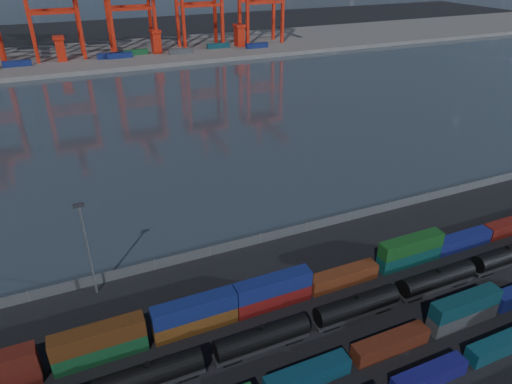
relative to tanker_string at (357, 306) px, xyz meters
name	(u,v)px	position (x,y,z in m)	size (l,w,h in m)	color
ground	(342,348)	(-5.14, -4.36, -2.16)	(700.00, 700.00, 0.00)	black
harbor_water	(163,119)	(-5.14, 100.64, -2.15)	(700.00, 700.00, 0.00)	#2C3740
far_quay	(114,54)	(-5.14, 205.64, -1.16)	(700.00, 70.00, 2.00)	#514F4C
container_row_north	(253,300)	(-13.56, 7.44, 0.01)	(141.87, 2.51, 5.35)	#101552
tanker_string	(357,306)	(0.00, 0.00, 0.00)	(107.01, 3.01, 4.31)	black
waterfront_fence	(260,239)	(-5.14, 23.64, -1.16)	(160.12, 0.12, 2.20)	#595B5E
yard_light_mast	(87,245)	(-35.14, 21.64, 7.14)	(1.60, 0.40, 16.60)	slate
quay_containers	(94,57)	(-16.13, 191.11, 1.14)	(172.58, 10.99, 2.60)	navy
straddle_carriers	(110,44)	(-7.64, 195.64, 5.66)	(140.00, 7.00, 11.10)	red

